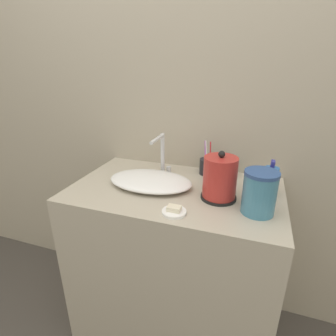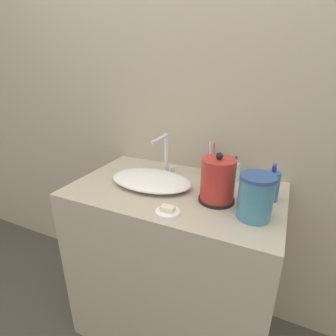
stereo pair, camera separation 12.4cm
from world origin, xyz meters
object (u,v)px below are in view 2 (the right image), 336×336
at_px(faucet, 165,152).
at_px(toothbrush_cup, 211,168).
at_px(electric_kettle, 218,182).
at_px(water_pitcher, 255,197).
at_px(lotion_bottle, 272,186).
at_px(shampoo_bottle, 235,171).

distance_m(faucet, toothbrush_cup, 0.26).
bearing_deg(electric_kettle, water_pitcher, -22.75).
height_order(toothbrush_cup, water_pitcher, toothbrush_cup).
distance_m(faucet, lotion_bottle, 0.55).
xyz_separation_m(electric_kettle, water_pitcher, (0.17, -0.07, -0.00)).
distance_m(lotion_bottle, water_pitcher, 0.19).
bearing_deg(faucet, lotion_bottle, -7.09).
height_order(faucet, shampoo_bottle, faucet).
height_order(lotion_bottle, shampoo_bottle, lotion_bottle).
relative_size(electric_kettle, water_pitcher, 1.25).
bearing_deg(toothbrush_cup, lotion_bottle, -25.57).
relative_size(electric_kettle, lotion_bottle, 1.32).
xyz_separation_m(toothbrush_cup, lotion_bottle, (0.31, -0.15, 0.02)).
bearing_deg(lotion_bottle, electric_kettle, -152.56).
bearing_deg(toothbrush_cup, electric_kettle, -68.25).
distance_m(electric_kettle, lotion_bottle, 0.24).
distance_m(lotion_bottle, shampoo_bottle, 0.24).
height_order(faucet, electric_kettle, electric_kettle).
height_order(toothbrush_cup, shampoo_bottle, toothbrush_cup).
height_order(electric_kettle, lotion_bottle, electric_kettle).
xyz_separation_m(faucet, shampoo_bottle, (0.35, 0.08, -0.08)).
relative_size(toothbrush_cup, lotion_bottle, 1.13).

